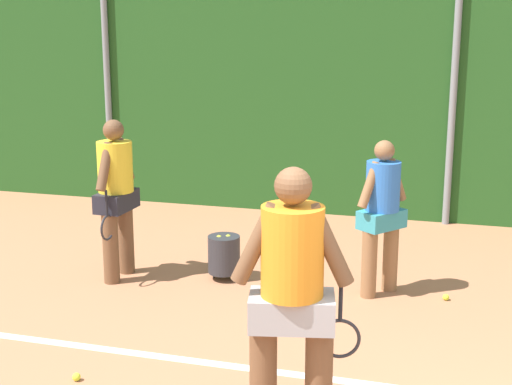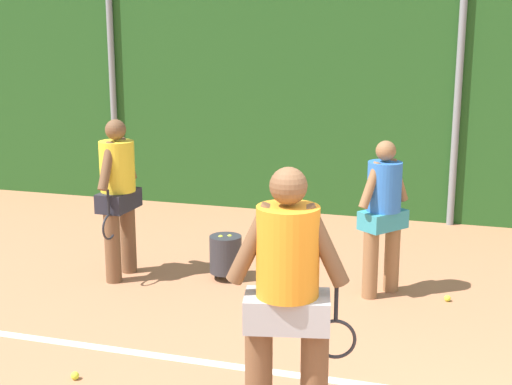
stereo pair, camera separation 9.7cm
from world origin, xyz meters
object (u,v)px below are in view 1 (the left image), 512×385
Objects in this scene: player_foreground_near at (292,293)px; tennis_ball_3 at (446,297)px; player_midcourt at (116,191)px; tennis_ball_4 at (302,222)px; tennis_ball_5 at (76,377)px; player_backcourt_far at (382,209)px; tennis_ball_7 at (274,284)px; ball_hopper at (224,254)px.

tennis_ball_3 is (0.96, 2.96, -1.04)m from player_foreground_near.
tennis_ball_4 is (1.50, 2.75, -0.97)m from player_midcourt.
tennis_ball_5 is at bearing -137.16° from tennis_ball_3.
player_backcourt_far is 1.44m from tennis_ball_7.
player_midcourt is 3.71m from tennis_ball_3.
tennis_ball_5 is (-0.74, -5.07, 0.00)m from tennis_ball_4.
tennis_ball_5 is (-2.11, -2.62, -0.89)m from player_backcourt_far.
player_midcourt is at bearing -166.74° from ball_hopper.
ball_hopper reaches higher than tennis_ball_4.
tennis_ball_7 is (0.60, -0.10, -0.26)m from ball_hopper.
tennis_ball_4 is (0.35, 2.48, -0.26)m from ball_hopper.
tennis_ball_3 and tennis_ball_4 have the same top height.
player_backcourt_far is at bearing -60.71° from tennis_ball_4.
tennis_ball_4 is at bearing 130.04° from tennis_ball_3.
tennis_ball_3 is (3.57, 0.29, -0.97)m from player_midcourt.
ball_hopper is at bearing 127.91° from player_backcourt_far.
player_midcourt is at bearing 108.28° from tennis_ball_5.
player_midcourt is 3.28m from tennis_ball_4.
player_backcourt_far is 24.95× the size of tennis_ball_4.
tennis_ball_7 is at bearing -9.07° from ball_hopper.
player_foreground_near is 29.10× the size of tennis_ball_4.
tennis_ball_5 is (-1.85, 0.36, -1.04)m from player_foreground_near.
player_backcourt_far is at bearing 0.99° from ball_hopper.
player_backcourt_far is at bearing 72.71° from player_foreground_near.
player_midcourt reaches higher than tennis_ball_3.
player_midcourt is at bearing -118.64° from tennis_ball_4.
tennis_ball_4 is 2.59m from tennis_ball_7.
player_backcourt_far is at bearing 6.43° from tennis_ball_7.
tennis_ball_7 is at bearing -176.40° from tennis_ball_3.
ball_hopper is 7.78× the size of tennis_ball_4.
tennis_ball_4 is at bearing 81.71° from tennis_ball_5.
tennis_ball_4 is (-1.11, 5.43, -1.04)m from player_foreground_near.
ball_hopper is at bearing 170.93° from tennis_ball_7.
player_midcourt is at bearing -174.29° from tennis_ball_7.
tennis_ball_3 is (2.42, 0.02, -0.26)m from ball_hopper.
tennis_ball_5 is at bearing -111.77° from tennis_ball_7.
tennis_ball_7 is at bearing 98.09° from player_midcourt.
tennis_ball_5 and tennis_ball_7 have the same top height.
ball_hopper is at bearing 105.64° from player_midcourt.
player_foreground_near reaches higher than tennis_ball_5.
ball_hopper is (1.16, 0.27, -0.71)m from player_midcourt.
player_foreground_near is 3.28m from tennis_ball_3.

